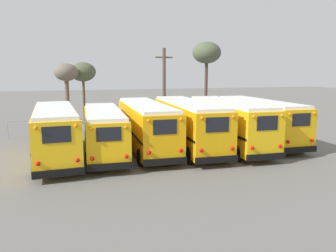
# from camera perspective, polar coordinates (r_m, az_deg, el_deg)

# --- Properties ---
(ground_plane) EXTENTS (160.00, 160.00, 0.00)m
(ground_plane) POSITION_cam_1_polar(r_m,az_deg,el_deg) (22.58, 0.34, -4.35)
(ground_plane) COLOR #66635E
(school_bus_0) EXTENTS (2.97, 9.81, 3.21)m
(school_bus_0) POSITION_cam_1_polar(r_m,az_deg,el_deg) (21.33, -19.02, -0.91)
(school_bus_0) COLOR yellow
(school_bus_0) RESTS_ON ground
(school_bus_1) EXTENTS (2.76, 9.62, 2.99)m
(school_bus_1) POSITION_cam_1_polar(r_m,az_deg,el_deg) (21.58, -11.14, -0.73)
(school_bus_1) COLOR #EAAA0F
(school_bus_1) RESTS_ON ground
(school_bus_2) EXTENTS (2.76, 10.76, 3.25)m
(school_bus_2) POSITION_cam_1_polar(r_m,az_deg,el_deg) (22.73, -3.91, 0.28)
(school_bus_2) COLOR #E5A00C
(school_bus_2) RESTS_ON ground
(school_bus_3) EXTENTS (2.98, 10.87, 3.33)m
(school_bus_3) POSITION_cam_1_polar(r_m,az_deg,el_deg) (23.16, 3.46, 0.56)
(school_bus_3) COLOR #E5A00C
(school_bus_3) RESTS_ON ground
(school_bus_4) EXTENTS (2.83, 10.56, 3.32)m
(school_bus_4) POSITION_cam_1_polar(r_m,az_deg,el_deg) (24.00, 10.41, 0.70)
(school_bus_4) COLOR yellow
(school_bus_4) RESTS_ON ground
(school_bus_5) EXTENTS (2.70, 10.21, 3.24)m
(school_bus_5) POSITION_cam_1_polar(r_m,az_deg,el_deg) (26.07, 15.49, 1.12)
(school_bus_5) COLOR #EAAA0F
(school_bus_5) RESTS_ON ground
(utility_pole) EXTENTS (1.80, 0.34, 7.75)m
(utility_pole) POSITION_cam_1_polar(r_m,az_deg,el_deg) (33.79, -0.69, 7.06)
(utility_pole) COLOR brown
(utility_pole) RESTS_ON ground
(bare_tree_0) EXTENTS (2.43, 2.43, 6.25)m
(bare_tree_0) POSITION_cam_1_polar(r_m,az_deg,el_deg) (35.60, -17.31, 8.59)
(bare_tree_0) COLOR brown
(bare_tree_0) RESTS_ON ground
(bare_tree_1) EXTENTS (3.59, 3.59, 9.09)m
(bare_tree_1) POSITION_cam_1_polar(r_m,az_deg,el_deg) (42.33, 6.75, 12.40)
(bare_tree_1) COLOR #473323
(bare_tree_1) RESTS_ON ground
(bare_tree_2) EXTENTS (2.80, 2.80, 6.42)m
(bare_tree_2) POSITION_cam_1_polar(r_m,az_deg,el_deg) (37.44, -14.60, 9.02)
(bare_tree_2) COLOR brown
(bare_tree_2) RESTS_ON ground
(fence_line) EXTENTS (22.83, 0.06, 1.42)m
(fence_line) POSITION_cam_1_polar(r_m,az_deg,el_deg) (29.92, -4.16, 0.97)
(fence_line) COLOR #939399
(fence_line) RESTS_ON ground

